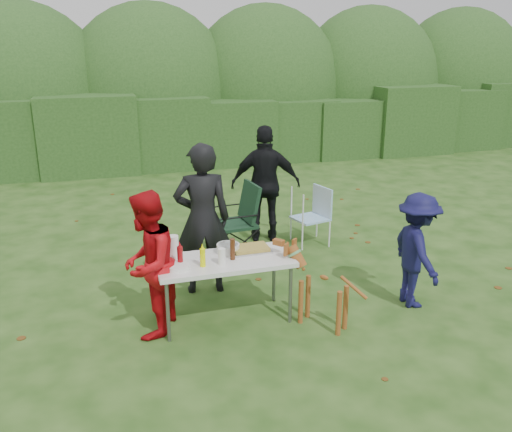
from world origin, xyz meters
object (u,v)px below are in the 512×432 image
object	(u,v)px
person_black_puffy	(266,184)
camping_chair	(234,220)
person_cook	(202,219)
person_red_jacket	(148,265)
child	(417,250)
mustard_bottle	(203,258)
folding_table	(224,264)
paper_towel_roll	(173,247)
dog	(324,289)
lawn_chair	(310,216)
ketchup_bottle	(180,256)
beer_bottle	(233,249)

from	to	relation	value
person_black_puffy	camping_chair	distance (m)	0.87
person_cook	person_red_jacket	size ratio (longest dim) A/B	1.20
child	mustard_bottle	xyz separation A→B (m)	(-2.51, 0.17, 0.15)
folding_table	paper_towel_roll	distance (m)	0.59
person_black_puffy	dog	distance (m)	2.83
folding_table	camping_chair	world-z (taller)	camping_chair
dog	lawn_chair	size ratio (longest dim) A/B	1.05
person_red_jacket	ketchup_bottle	bearing A→B (deg)	112.70
folding_table	mustard_bottle	bearing A→B (deg)	-154.79
camping_chair	ketchup_bottle	size ratio (longest dim) A/B	4.87
folding_table	child	world-z (taller)	child
person_cook	mustard_bottle	distance (m)	0.97
folding_table	person_cook	bearing A→B (deg)	94.49
ketchup_bottle	paper_towel_roll	xyz separation A→B (m)	(-0.03, 0.24, 0.02)
person_red_jacket	ketchup_bottle	xyz separation A→B (m)	(0.34, -0.01, 0.06)
folding_table	person_red_jacket	bearing A→B (deg)	-177.89
camping_chair	ketchup_bottle	distance (m)	2.22
person_red_jacket	child	distance (m)	3.09
dog	mustard_bottle	bearing A→B (deg)	36.79
person_red_jacket	dog	size ratio (longest dim) A/B	1.69
person_cook	camping_chair	xyz separation A→B (m)	(0.67, 1.04, -0.41)
folding_table	camping_chair	xyz separation A→B (m)	(0.61, 1.86, -0.15)
folding_table	mustard_bottle	distance (m)	0.33
folding_table	dog	size ratio (longest dim) A/B	1.60
camping_chair	paper_towel_roll	size ratio (longest dim) A/B	4.12
camping_chair	lawn_chair	world-z (taller)	camping_chair
person_cook	camping_chair	bearing A→B (deg)	-116.43
ketchup_bottle	mustard_bottle	bearing A→B (deg)	-19.77
child	camping_chair	world-z (taller)	child
mustard_bottle	beer_bottle	world-z (taller)	beer_bottle
person_cook	person_black_puffy	distance (m)	1.99
person_black_puffy	lawn_chair	world-z (taller)	person_black_puffy
folding_table	beer_bottle	world-z (taller)	beer_bottle
ketchup_bottle	beer_bottle	distance (m)	0.58
lawn_chair	dog	bearing A→B (deg)	57.23
person_black_puffy	ketchup_bottle	bearing A→B (deg)	69.69
person_black_puffy	mustard_bottle	bearing A→B (deg)	74.30
person_red_jacket	dog	bearing A→B (deg)	101.50
folding_table	person_black_puffy	size ratio (longest dim) A/B	0.83
person_cook	child	distance (m)	2.58
person_cook	dog	world-z (taller)	person_cook
person_black_puffy	dog	world-z (taller)	person_black_puffy
person_black_puffy	mustard_bottle	xyz separation A→B (m)	(-1.51, -2.44, -0.07)
folding_table	person_cook	world-z (taller)	person_cook
child	ketchup_bottle	size ratio (longest dim) A/B	6.27
person_black_puffy	ketchup_bottle	size ratio (longest dim) A/B	8.25
person_black_puffy	lawn_chair	xyz separation A→B (m)	(0.61, -0.36, -0.46)
child	beer_bottle	distance (m)	2.18
person_black_puffy	beer_bottle	size ratio (longest dim) A/B	7.57
person_cook	child	bearing A→B (deg)	160.57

